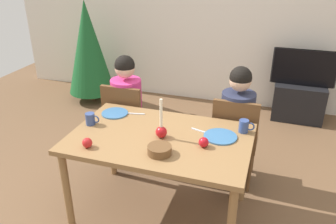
# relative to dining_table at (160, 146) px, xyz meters

# --- Properties ---
(ground_plane) EXTENTS (7.68, 7.68, 0.00)m
(ground_plane) POSITION_rel_dining_table_xyz_m (0.00, 0.00, -0.67)
(ground_plane) COLOR brown
(back_wall) EXTENTS (6.40, 0.10, 2.60)m
(back_wall) POSITION_rel_dining_table_xyz_m (0.00, 2.60, 0.63)
(back_wall) COLOR silver
(back_wall) RESTS_ON ground
(dining_table) EXTENTS (1.40, 0.90, 0.75)m
(dining_table) POSITION_rel_dining_table_xyz_m (0.00, 0.00, 0.00)
(dining_table) COLOR olive
(dining_table) RESTS_ON ground
(chair_left) EXTENTS (0.40, 0.40, 0.90)m
(chair_left) POSITION_rel_dining_table_xyz_m (-0.57, 0.61, -0.15)
(chair_left) COLOR brown
(chair_left) RESTS_ON ground
(chair_right) EXTENTS (0.40, 0.40, 0.90)m
(chair_right) POSITION_rel_dining_table_xyz_m (0.51, 0.61, -0.15)
(chair_right) COLOR brown
(chair_right) RESTS_ON ground
(person_left_child) EXTENTS (0.30, 0.30, 1.17)m
(person_left_child) POSITION_rel_dining_table_xyz_m (-0.57, 0.64, -0.10)
(person_left_child) COLOR #33384C
(person_left_child) RESTS_ON ground
(person_right_child) EXTENTS (0.30, 0.30, 1.17)m
(person_right_child) POSITION_rel_dining_table_xyz_m (0.51, 0.64, -0.10)
(person_right_child) COLOR #33384C
(person_right_child) RESTS_ON ground
(tv_stand) EXTENTS (0.64, 0.40, 0.48)m
(tv_stand) POSITION_rel_dining_table_xyz_m (1.13, 2.30, -0.43)
(tv_stand) COLOR black
(tv_stand) RESTS_ON ground
(tv) EXTENTS (0.79, 0.05, 0.46)m
(tv) POSITION_rel_dining_table_xyz_m (1.13, 2.30, 0.04)
(tv) COLOR black
(tv) RESTS_ON tv_stand
(christmas_tree) EXTENTS (0.66, 0.66, 1.54)m
(christmas_tree) POSITION_rel_dining_table_xyz_m (-1.79, 2.03, 0.13)
(christmas_tree) COLOR brown
(christmas_tree) RESTS_ON ground
(candle_centerpiece) EXTENTS (0.09, 0.09, 0.32)m
(candle_centerpiece) POSITION_rel_dining_table_xyz_m (0.01, -0.01, 0.15)
(candle_centerpiece) COLOR red
(candle_centerpiece) RESTS_ON dining_table
(plate_left) EXTENTS (0.23, 0.23, 0.01)m
(plate_left) POSITION_rel_dining_table_xyz_m (-0.51, 0.26, 0.09)
(plate_left) COLOR teal
(plate_left) RESTS_ON dining_table
(plate_right) EXTENTS (0.26, 0.26, 0.01)m
(plate_right) POSITION_rel_dining_table_xyz_m (0.45, 0.13, 0.09)
(plate_right) COLOR teal
(plate_right) RESTS_ON dining_table
(mug_left) EXTENTS (0.12, 0.08, 0.10)m
(mug_left) POSITION_rel_dining_table_xyz_m (-0.61, 0.01, 0.13)
(mug_left) COLOR #33477F
(mug_left) RESTS_ON dining_table
(mug_right) EXTENTS (0.12, 0.08, 0.10)m
(mug_right) POSITION_rel_dining_table_xyz_m (0.61, 0.27, 0.14)
(mug_right) COLOR #33477F
(mug_right) RESTS_ON dining_table
(fork_left) EXTENTS (0.18, 0.05, 0.01)m
(fork_left) POSITION_rel_dining_table_xyz_m (-0.35, 0.31, 0.09)
(fork_left) COLOR silver
(fork_left) RESTS_ON dining_table
(fork_right) EXTENTS (0.18, 0.07, 0.01)m
(fork_right) POSITION_rel_dining_table_xyz_m (0.29, 0.17, 0.09)
(fork_right) COLOR silver
(fork_right) RESTS_ON dining_table
(bowl_walnuts) EXTENTS (0.17, 0.17, 0.06)m
(bowl_walnuts) POSITION_rel_dining_table_xyz_m (0.08, -0.24, 0.11)
(bowl_walnuts) COLOR brown
(bowl_walnuts) RESTS_ON dining_table
(apple_near_candle) EXTENTS (0.08, 0.08, 0.08)m
(apple_near_candle) POSITION_rel_dining_table_xyz_m (0.36, -0.05, 0.12)
(apple_near_candle) COLOR red
(apple_near_candle) RESTS_ON dining_table
(apple_by_left_plate) EXTENTS (0.08, 0.08, 0.08)m
(apple_by_left_plate) POSITION_rel_dining_table_xyz_m (-0.45, -0.32, 0.12)
(apple_by_left_plate) COLOR red
(apple_by_left_plate) RESTS_ON dining_table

